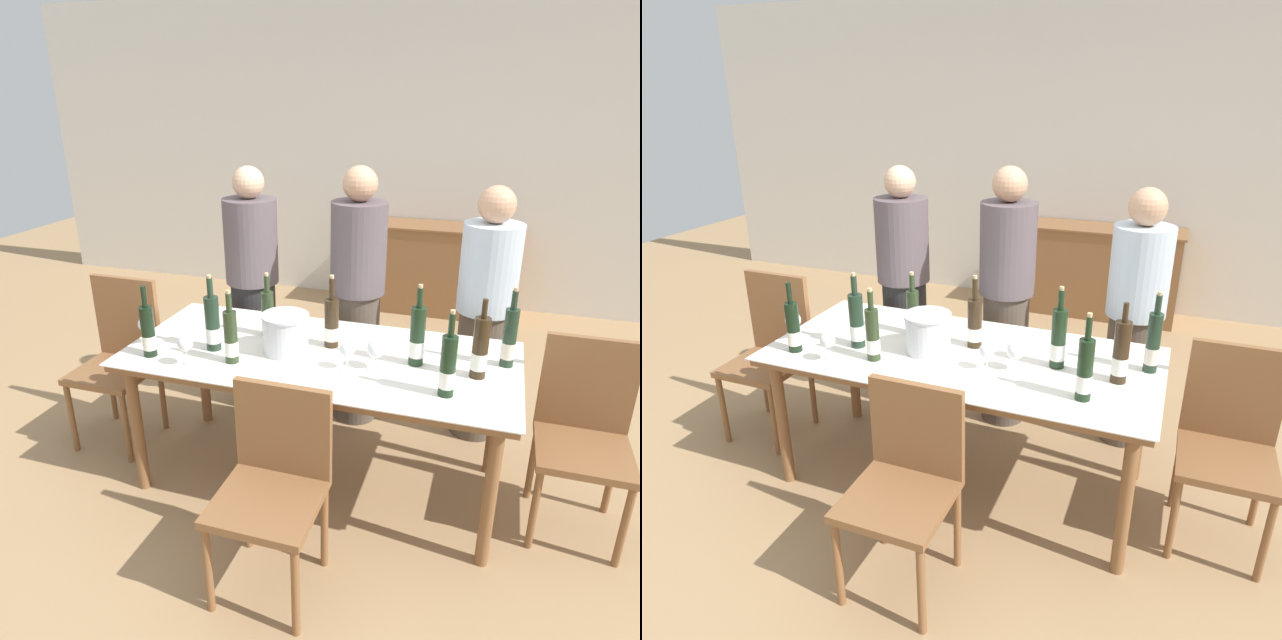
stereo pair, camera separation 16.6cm
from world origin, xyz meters
The scene contains 24 objects.
ground_plane centered at (0.00, 0.00, 0.00)m, with size 12.00×12.00×0.00m, color #A37F56.
back_wall centered at (0.00, 3.07, 1.40)m, with size 8.00×0.10×2.80m.
sideboard_cabinet centered at (0.30, 2.78, 0.41)m, with size 1.40×0.46×0.83m.
dining_table centered at (0.00, 0.00, 0.69)m, with size 1.94×0.89×0.76m.
ice_bucket centered at (-0.17, -0.03, 0.87)m, with size 0.24×0.24×0.20m.
wine_bottle_0 centered at (-0.79, -0.28, 0.88)m, with size 0.07×0.07×0.36m.
wine_bottle_1 centered at (0.89, 0.14, 0.90)m, with size 0.07×0.07×0.39m.
wine_bottle_2 centered at (0.76, -0.02, 0.90)m, with size 0.07×0.07×0.38m.
wine_bottle_3 centered at (-0.53, -0.11, 0.90)m, with size 0.07×0.07×0.39m.
wine_bottle_4 centered at (0.03, 0.10, 0.88)m, with size 0.08×0.08×0.38m.
wine_bottle_5 centered at (0.64, -0.23, 0.89)m, with size 0.07×0.07×0.39m.
wine_bottle_6 centered at (-0.38, -0.22, 0.89)m, with size 0.07×0.07×0.37m.
wine_bottle_7 centered at (-0.33, 0.13, 0.88)m, with size 0.07×0.07×0.35m.
wine_bottle_8 centered at (0.47, 0.03, 0.90)m, with size 0.07×0.07×0.40m.
wine_glass_0 centered at (0.17, -0.13, 0.86)m, with size 0.07×0.07×0.14m.
wine_glass_1 centered at (-0.88, -0.17, 0.87)m, with size 0.08×0.08×0.15m.
wine_glass_2 centered at (0.30, -0.08, 0.86)m, with size 0.09×0.09×0.14m.
wine_glass_3 centered at (-0.57, -0.32, 0.87)m, with size 0.07×0.07×0.15m.
chair_right_end centered at (1.27, 0.09, 0.53)m, with size 0.42×0.42×0.93m.
chair_near_front centered at (0.02, -0.68, 0.51)m, with size 0.42×0.42×0.88m.
chair_left_end centered at (-1.27, 0.09, 0.55)m, with size 0.42×0.42×0.97m.
person_host centered at (-0.66, 0.68, 0.78)m, with size 0.33×0.33×1.57m.
person_guest_left centered at (0.01, 0.70, 0.80)m, with size 0.33×0.33×1.59m.
person_guest_right centered at (0.76, 0.75, 0.75)m, with size 0.33×0.33×1.51m.
Camera 2 is at (0.94, -2.40, 1.99)m, focal length 32.00 mm.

